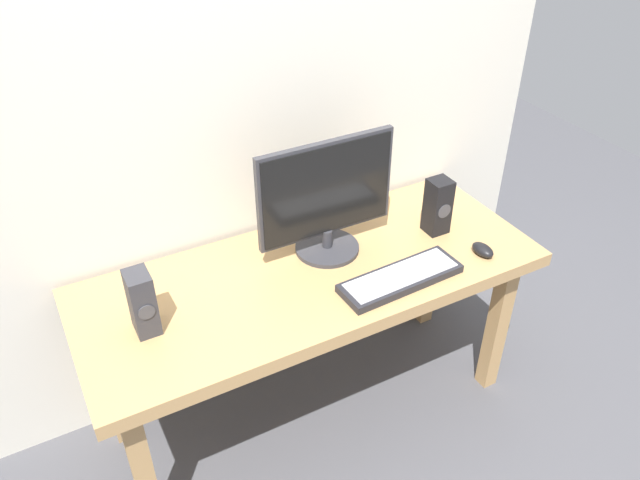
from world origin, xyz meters
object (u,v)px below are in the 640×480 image
object	(u,v)px
mouse	(483,250)
speaker_right	(437,206)
monitor	(326,198)
keyboard_primary	(401,278)
desk	(312,289)
speaker_left	(142,303)

from	to	relation	value
mouse	speaker_right	xyz separation A→B (m)	(-0.06, 0.20, 0.09)
speaker_right	mouse	bearing A→B (deg)	-74.21
monitor	mouse	size ratio (longest dim) A/B	5.51
keyboard_primary	speaker_right	size ratio (longest dim) A/B	2.03
keyboard_primary	speaker_right	xyz separation A→B (m)	(0.29, 0.19, 0.09)
desk	monitor	xyz separation A→B (m)	(0.11, 0.09, 0.29)
desk	mouse	size ratio (longest dim) A/B	17.47
keyboard_primary	speaker_left	world-z (taller)	speaker_left
monitor	speaker_right	xyz separation A→B (m)	(0.42, -0.09, -0.10)
keyboard_primary	speaker_left	xyz separation A→B (m)	(-0.81, 0.18, 0.09)
desk	keyboard_primary	world-z (taller)	keyboard_primary
keyboard_primary	speaker_right	bearing A→B (deg)	34.09
monitor	mouse	xyz separation A→B (m)	(0.47, -0.29, -0.19)
speaker_right	speaker_left	xyz separation A→B (m)	(-1.10, -0.02, -0.00)
monitor	keyboard_primary	size ratio (longest dim) A/B	1.16
mouse	speaker_right	bearing A→B (deg)	102.40
monitor	speaker_left	world-z (taller)	monitor
desk	speaker_right	world-z (taller)	speaker_right
desk	mouse	world-z (taller)	mouse
monitor	mouse	world-z (taller)	monitor
speaker_left	monitor	bearing A→B (deg)	8.97
speaker_left	speaker_right	bearing A→B (deg)	0.88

